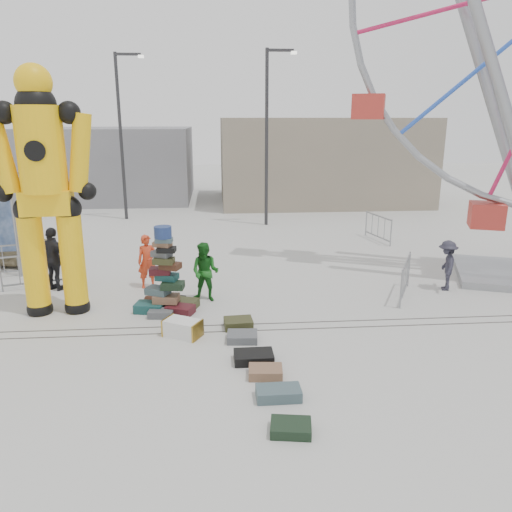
{
  "coord_description": "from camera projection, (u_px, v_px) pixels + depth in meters",
  "views": [
    {
      "loc": [
        0.59,
        -10.61,
        5.03
      ],
      "look_at": [
        1.64,
        2.27,
        1.43
      ],
      "focal_mm": 35.0,
      "sensor_mm": 36.0,
      "label": 1
    }
  ],
  "objects": [
    {
      "name": "ground",
      "position": [
        193.0,
        343.0,
        11.5
      ],
      "size": [
        90.0,
        90.0,
        0.0
      ],
      "primitive_type": "plane",
      "color": "#9E9E99",
      "rests_on": "ground"
    },
    {
      "name": "track_line_near",
      "position": [
        194.0,
        332.0,
        12.07
      ],
      "size": [
        40.0,
        0.04,
        0.01
      ],
      "primitive_type": "cube",
      "color": "#47443F",
      "rests_on": "ground"
    },
    {
      "name": "track_line_far",
      "position": [
        195.0,
        326.0,
        12.45
      ],
      "size": [
        40.0,
        0.04,
        0.01
      ],
      "primitive_type": "cube",
      "color": "#47443F",
      "rests_on": "ground"
    },
    {
      "name": "building_right",
      "position": [
        320.0,
        160.0,
        30.57
      ],
      "size": [
        12.0,
        8.0,
        5.0
      ],
      "primitive_type": "cube",
      "color": "gray",
      "rests_on": "ground"
    },
    {
      "name": "building_left",
      "position": [
        111.0,
        164.0,
        31.56
      ],
      "size": [
        10.0,
        8.0,
        4.4
      ],
      "primitive_type": "cube",
      "color": "gray",
      "rests_on": "ground"
    },
    {
      "name": "lamp_post_right",
      "position": [
        269.0,
        130.0,
        23.01
      ],
      "size": [
        1.41,
        0.25,
        8.0
      ],
      "color": "#2D2D30",
      "rests_on": "ground"
    },
    {
      "name": "lamp_post_left",
      "position": [
        122.0,
        129.0,
        24.39
      ],
      "size": [
        1.41,
        0.25,
        8.0
      ],
      "color": "#2D2D30",
      "rests_on": "ground"
    },
    {
      "name": "suitcase_tower",
      "position": [
        166.0,
        287.0,
        13.31
      ],
      "size": [
        1.76,
        1.47,
        2.32
      ],
      "rotation": [
        0.0,
        0.0,
        -0.25
      ],
      "color": "#184949",
      "rests_on": "ground"
    },
    {
      "name": "crash_test_dummy",
      "position": [
        45.0,
        185.0,
        12.44
      ],
      "size": [
        2.57,
        1.13,
        6.47
      ],
      "rotation": [
        0.0,
        0.0,
        0.08
      ],
      "color": "black",
      "rests_on": "ground"
    },
    {
      "name": "steamer_trunk",
      "position": [
        183.0,
        328.0,
        11.84
      ],
      "size": [
        1.0,
        0.85,
        0.4
      ],
      "primitive_type": "cube",
      "rotation": [
        0.0,
        0.0,
        -0.5
      ],
      "color": "silver",
      "rests_on": "ground"
    },
    {
      "name": "row_case_0",
      "position": [
        238.0,
        323.0,
        12.33
      ],
      "size": [
        0.73,
        0.59,
        0.23
      ],
      "primitive_type": "cube",
      "rotation": [
        0.0,
        0.0,
        0.07
      ],
      "color": "#393B1D",
      "rests_on": "ground"
    },
    {
      "name": "row_case_1",
      "position": [
        242.0,
        337.0,
        11.62
      ],
      "size": [
        0.74,
        0.61,
        0.19
      ],
      "primitive_type": "cube",
      "rotation": [
        0.0,
        0.0,
        -0.08
      ],
      "color": "#56595D",
      "rests_on": "ground"
    },
    {
      "name": "row_case_2",
      "position": [
        254.0,
        357.0,
        10.63
      ],
      "size": [
        0.84,
        0.57,
        0.2
      ],
      "primitive_type": "cube",
      "rotation": [
        0.0,
        0.0,
        0.01
      ],
      "color": "black",
      "rests_on": "ground"
    },
    {
      "name": "row_case_3",
      "position": [
        266.0,
        372.0,
        10.01
      ],
      "size": [
        0.71,
        0.55,
        0.19
      ],
      "primitive_type": "cube",
      "rotation": [
        0.0,
        0.0,
        -0.08
      ],
      "color": "#875F44",
      "rests_on": "ground"
    },
    {
      "name": "row_case_4",
      "position": [
        279.0,
        393.0,
        9.23
      ],
      "size": [
        0.84,
        0.48,
        0.21
      ],
      "primitive_type": "cube",
      "rotation": [
        0.0,
        0.0,
        0.01
      ],
      "color": "#445C62",
      "rests_on": "ground"
    },
    {
      "name": "row_case_5",
      "position": [
        291.0,
        428.0,
        8.23
      ],
      "size": [
        0.74,
        0.6,
        0.18
      ],
      "primitive_type": "cube",
      "rotation": [
        0.0,
        0.0,
        -0.16
      ],
      "color": "black",
      "rests_on": "ground"
    },
    {
      "name": "barricade_dummy_b",
      "position": [
        3.0,
        261.0,
        16.1
      ],
      "size": [
        1.92,
        0.75,
        1.1
      ],
      "primitive_type": null,
      "rotation": [
        0.0,
        0.0,
        0.33
      ],
      "color": "gray",
      "rests_on": "ground"
    },
    {
      "name": "barricade_dummy_c",
      "position": [
        37.0,
        270.0,
        15.12
      ],
      "size": [
        1.93,
        0.73,
        1.1
      ],
      "primitive_type": null,
      "rotation": [
        0.0,
        0.0,
        0.32
      ],
      "color": "gray",
      "rests_on": "ground"
    },
    {
      "name": "barricade_wheel_front",
      "position": [
        405.0,
        279.0,
        14.35
      ],
      "size": [
        0.99,
        1.83,
        1.1
      ],
      "primitive_type": null,
      "rotation": [
        0.0,
        0.0,
        1.1
      ],
      "color": "gray",
      "rests_on": "ground"
    },
    {
      "name": "barricade_wheel_back",
      "position": [
        378.0,
        228.0,
        20.94
      ],
      "size": [
        0.53,
        1.97,
        1.1
      ],
      "primitive_type": null,
      "rotation": [
        0.0,
        0.0,
        -1.35
      ],
      "color": "gray",
      "rests_on": "ground"
    },
    {
      "name": "pedestrian_red",
      "position": [
        147.0,
        261.0,
        15.09
      ],
      "size": [
        0.69,
        0.55,
        1.64
      ],
      "primitive_type": "imported",
      "rotation": [
        0.0,
        0.0,
        0.29
      ],
      "color": "red",
      "rests_on": "ground"
    },
    {
      "name": "pedestrian_green",
      "position": [
        205.0,
        272.0,
        13.99
      ],
      "size": [
        0.98,
        0.87,
        1.68
      ],
      "primitive_type": "imported",
      "rotation": [
        0.0,
        0.0,
        -0.33
      ],
      "color": "#165B18",
      "rests_on": "ground"
    },
    {
      "name": "pedestrian_black",
      "position": [
        54.0,
        259.0,
        14.83
      ],
      "size": [
        1.21,
        0.97,
        1.92
      ],
      "primitive_type": "imported",
      "rotation": [
        0.0,
        0.0,
        2.62
      ],
      "color": "black",
      "rests_on": "ground"
    },
    {
      "name": "pedestrian_grey",
      "position": [
        447.0,
        265.0,
        14.9
      ],
      "size": [
        0.84,
        1.11,
        1.52
      ],
      "primitive_type": "imported",
      "rotation": [
        0.0,
        0.0,
        -1.88
      ],
      "color": "#252531",
      "rests_on": "ground"
    },
    {
      "name": "parked_suv",
      "position": [
        8.0,
        248.0,
        17.74
      ],
      "size": [
        4.06,
        2.38,
        1.06
      ],
      "primitive_type": "imported",
      "rotation": [
        0.0,
        0.0,
        1.4
      ],
      "color": "#92825E",
      "rests_on": "ground"
    }
  ]
}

